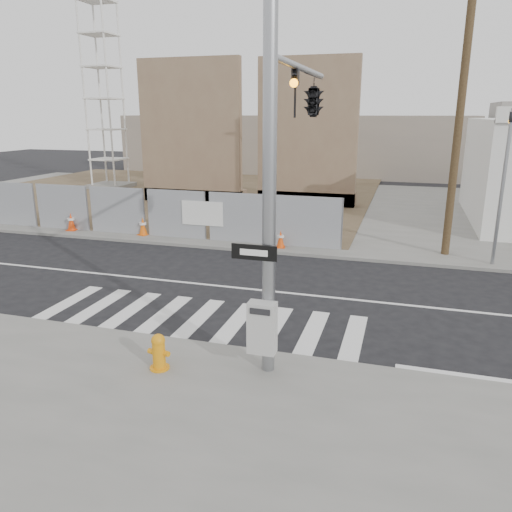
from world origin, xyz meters
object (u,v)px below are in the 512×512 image
(fire_hydrant, at_px, (159,352))
(signal_pole, at_px, (301,131))
(traffic_cone_c, at_px, (143,226))
(traffic_cone_d, at_px, (281,239))
(crane_tower, at_px, (100,52))
(traffic_cone_b, at_px, (71,222))

(fire_hydrant, bearing_deg, signal_pole, 73.27)
(traffic_cone_c, bearing_deg, traffic_cone_d, -2.97)
(fire_hydrant, bearing_deg, traffic_cone_d, 105.20)
(signal_pole, height_order, crane_tower, crane_tower)
(signal_pole, bearing_deg, traffic_cone_b, 149.75)
(crane_tower, distance_m, fire_hydrant, 28.50)
(signal_pole, distance_m, fire_hydrant, 5.86)
(crane_tower, relative_size, fire_hydrant, 23.68)
(crane_tower, xyz_separation_m, traffic_cone_c, (9.22, -12.04, -8.53))
(signal_pole, xyz_separation_m, fire_hydrant, (-2.13, -3.39, -4.28))
(traffic_cone_c, xyz_separation_m, traffic_cone_d, (6.18, -0.32, -0.04))
(fire_hydrant, bearing_deg, traffic_cone_c, 135.98)
(signal_pole, relative_size, traffic_cone_d, 10.15)
(signal_pole, distance_m, traffic_cone_d, 8.23)
(signal_pole, height_order, traffic_cone_d, signal_pole)
(signal_pole, xyz_separation_m, traffic_cone_c, (-8.27, 7.00, -4.28))
(traffic_cone_b, bearing_deg, traffic_cone_d, -1.14)
(traffic_cone_d, bearing_deg, crane_tower, 141.24)
(traffic_cone_c, bearing_deg, traffic_cone_b, -177.91)
(signal_pole, bearing_deg, traffic_cone_d, 107.42)
(fire_hydrant, bearing_deg, crane_tower, 139.79)
(traffic_cone_b, xyz_separation_m, traffic_cone_d, (9.69, -0.19, -0.05))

